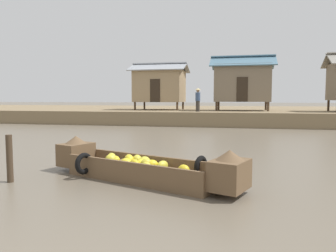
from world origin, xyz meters
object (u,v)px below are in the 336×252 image
Objects in this scene: mooring_post at (10,159)px; stilt_house_mid_left at (242,83)px; stilt_house_left at (160,85)px; vendor_person at (198,98)px; banana_boat at (140,166)px.

stilt_house_mid_left is at bearing 75.30° from mooring_post.
vendor_person is at bearing -42.38° from stilt_house_left.
mooring_post is at bearing -163.83° from banana_boat.
stilt_house_mid_left is at bearing -4.03° from stilt_house_left.
banana_boat is 2.99× the size of vendor_person.
stilt_house_left is at bearing 175.97° from stilt_house_mid_left.
stilt_house_mid_left is 20.38m from mooring_post.
mooring_post is (-2.82, -0.82, 0.21)m from banana_boat.
stilt_house_left is at bearing 137.62° from vendor_person.
vendor_person is at bearing 92.68° from banana_boat.
stilt_house_mid_left is (6.65, -0.47, 0.14)m from stilt_house_left.
banana_boat is at bearing -77.26° from stilt_house_left.
mooring_post is at bearing -85.67° from stilt_house_left.
vendor_person reaches higher than mooring_post.
stilt_house_mid_left is (2.30, 18.73, 2.79)m from banana_boat.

